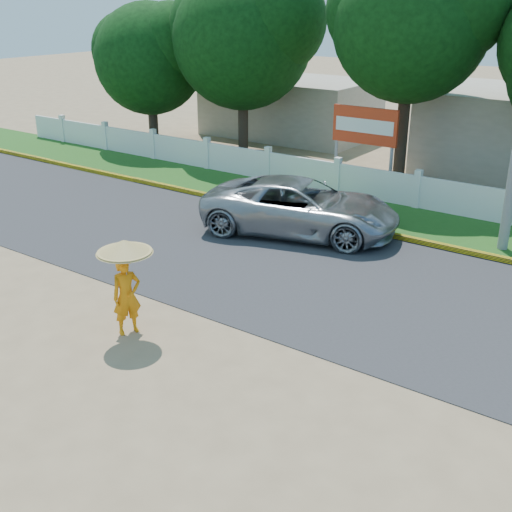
# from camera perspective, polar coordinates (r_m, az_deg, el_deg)

# --- Properties ---
(ground) EXTENTS (120.00, 120.00, 0.00)m
(ground) POSITION_cam_1_polar(r_m,az_deg,el_deg) (13.17, -5.11, -7.93)
(ground) COLOR #9E8460
(ground) RESTS_ON ground
(road) EXTENTS (60.00, 7.00, 0.02)m
(road) POSITION_cam_1_polar(r_m,az_deg,el_deg) (16.45, 5.06, -1.50)
(road) COLOR #38383A
(road) RESTS_ON ground
(grass_verge) EXTENTS (60.00, 3.50, 0.03)m
(grass_verge) POSITION_cam_1_polar(r_m,az_deg,el_deg) (20.86, 12.48, 3.25)
(grass_verge) COLOR #2D601E
(grass_verge) RESTS_ON ground
(curb) EXTENTS (40.00, 0.18, 0.16)m
(curb) POSITION_cam_1_polar(r_m,az_deg,el_deg) (19.37, 10.46, 2.14)
(curb) COLOR yellow
(curb) RESTS_ON ground
(fence) EXTENTS (40.00, 0.10, 1.10)m
(fence) POSITION_cam_1_polar(r_m,az_deg,el_deg) (22.00, 14.12, 5.54)
(fence) COLOR silver
(fence) RESTS_ON ground
(building_far) EXTENTS (8.00, 5.00, 2.80)m
(building_far) POSITION_cam_1_polar(r_m,az_deg,el_deg) (33.08, 3.08, 13.07)
(building_far) COLOR #B7AD99
(building_far) RESTS_ON ground
(vehicle) EXTENTS (6.29, 4.16, 1.60)m
(vehicle) POSITION_cam_1_polar(r_m,az_deg,el_deg) (18.99, 3.99, 4.36)
(vehicle) COLOR #9A9DA2
(vehicle) RESTS_ON ground
(monk_with_parasol) EXTENTS (1.15, 1.15, 2.08)m
(monk_with_parasol) POSITION_cam_1_polar(r_m,az_deg,el_deg) (13.27, -11.52, -1.50)
(monk_with_parasol) COLOR orange
(monk_with_parasol) RESTS_ON ground
(billboard) EXTENTS (2.50, 0.13, 2.95)m
(billboard) POSITION_cam_1_polar(r_m,az_deg,el_deg) (23.61, 9.63, 10.98)
(billboard) COLOR gray
(billboard) RESTS_ON ground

